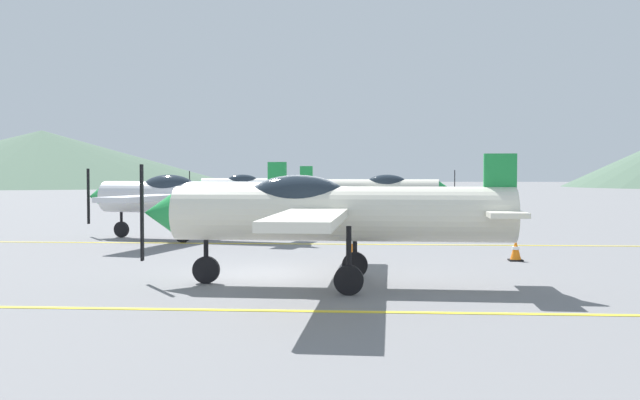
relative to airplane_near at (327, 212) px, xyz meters
name	(u,v)px	position (x,y,z in m)	size (l,w,h in m)	color
ground_plane	(294,275)	(-0.85, 1.37, -1.53)	(400.00, 400.00, 0.00)	slate
apron_line_near	(268,311)	(-0.85, -2.77, -1.52)	(80.00, 0.16, 0.01)	yellow
apron_line_far	(316,244)	(-0.85, 8.51, -1.52)	(80.00, 0.16, 0.01)	yellow
airplane_near	(327,212)	(0.00, 0.00, 0.00)	(7.84, 9.04, 2.71)	silver
airplane_mid	(185,196)	(-5.61, 9.96, 0.00)	(7.93, 9.03, 2.71)	silver
airplane_far	(375,190)	(1.18, 20.80, 0.00)	(7.89, 9.07, 2.71)	silver
airplane_back	(252,186)	(-6.41, 29.43, 0.00)	(7.89, 9.07, 2.71)	white
car_sedan	(406,197)	(3.24, 29.83, -0.68)	(2.98, 4.64, 1.62)	red
traffic_cone_front	(353,244)	(0.40, 5.77, -1.24)	(0.36, 0.36, 0.59)	black
traffic_cone_side	(516,250)	(4.75, 4.43, -1.24)	(0.36, 0.36, 0.59)	black
hill_left	(42,158)	(-63.00, 119.66, 3.93)	(77.91, 77.91, 10.91)	#4C6651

